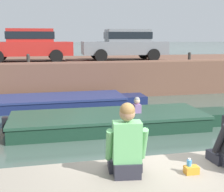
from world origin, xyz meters
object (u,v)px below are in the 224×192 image
person_seated_left (126,147)px  boat_moored_central_navy (66,101)px  car_centre_grey (125,43)px  mooring_bollard_east (189,56)px  car_left_inner_red (28,44)px  bottle_drink (189,166)px  motorboat_passing (118,121)px  mooring_bollard_mid (28,59)px

person_seated_left → boat_moored_central_navy: bearing=90.7°
car_centre_grey → mooring_bollard_east: car_centre_grey is taller
boat_moored_central_navy → person_seated_left: 8.76m
car_left_inner_red → bottle_drink: (2.38, -11.88, -1.38)m
motorboat_passing → car_centre_grey: (1.95, 6.41, 2.23)m
mooring_bollard_east → person_seated_left: (-6.04, -10.36, -0.50)m
person_seated_left → bottle_drink: bearing=-10.0°
mooring_bollard_mid → mooring_bollard_east: (7.59, 0.00, 0.00)m
mooring_bollard_mid → bottle_drink: 10.79m
car_left_inner_red → bottle_drink: car_left_inner_red is taller
car_centre_grey → bottle_drink: 12.18m
car_centre_grey → mooring_bollard_mid: (-4.72, -1.37, -0.61)m
boat_moored_central_navy → car_centre_grey: (3.28, 3.04, 2.24)m
motorboat_passing → mooring_bollard_east: size_ratio=16.16×
motorboat_passing → mooring_bollard_east: mooring_bollard_east is taller
boat_moored_central_navy → bottle_drink: size_ratio=29.86×
car_centre_grey → person_seated_left: car_centre_grey is taller
boat_moored_central_navy → mooring_bollard_east: (6.15, 1.67, 1.63)m
boat_moored_central_navy → mooring_bollard_mid: mooring_bollard_mid is taller
boat_moored_central_navy → mooring_bollard_east: size_ratio=13.69×
mooring_bollard_mid → car_left_inner_red: bearing=90.5°
motorboat_passing → mooring_bollard_mid: mooring_bollard_mid is taller
boat_moored_central_navy → person_seated_left: bearing=-89.3°
mooring_bollard_east → motorboat_passing: bearing=-133.7°
motorboat_passing → person_seated_left: (-1.22, -5.32, 1.12)m
mooring_bollard_mid → mooring_bollard_east: bearing=0.0°
mooring_bollard_mid → boat_moored_central_navy: bearing=-49.2°
motorboat_passing → car_left_inner_red: bearing=113.5°
car_left_inner_red → person_seated_left: 11.89m
motorboat_passing → bottle_drink: (-0.41, -5.46, 0.84)m
car_centre_grey → motorboat_passing: bearing=-106.9°
motorboat_passing → car_left_inner_red: size_ratio=1.72×
car_centre_grey → boat_moored_central_navy: bearing=-137.2°
person_seated_left → car_left_inner_red: bearing=97.6°
car_left_inner_red → boat_moored_central_navy: bearing=-64.5°
car_centre_grey → mooring_bollard_east: bearing=-25.5°
mooring_bollard_mid → person_seated_left: mooring_bollard_mid is taller
car_left_inner_red → mooring_bollard_mid: size_ratio=9.42×
mooring_bollard_east → car_centre_grey: bearing=154.5°
motorboat_passing → bottle_drink: size_ratio=35.26×
boat_moored_central_navy → motorboat_passing: 3.62m
boat_moored_central_navy → mooring_bollard_mid: bearing=130.8°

